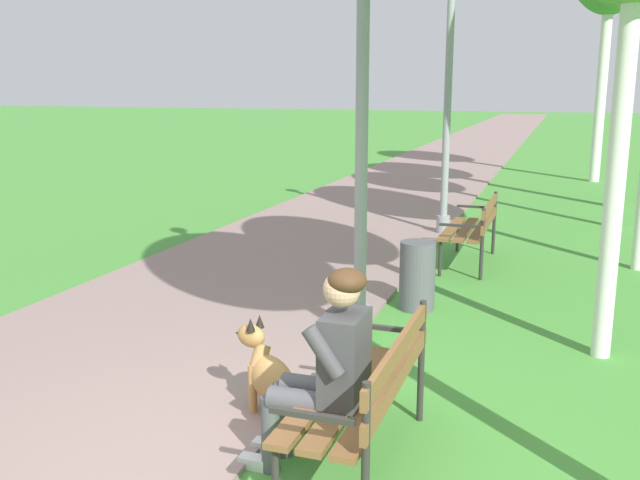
{
  "coord_description": "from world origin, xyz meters",
  "views": [
    {
      "loc": [
        1.54,
        -3.15,
        2.23
      ],
      "look_at": [
        -0.46,
        2.58,
        0.9
      ],
      "focal_mm": 39.69,
      "sensor_mm": 36.0,
      "label": 1
    }
  ],
  "objects_px": {
    "person_seated_on_near_bench": "(326,363)",
    "litter_bin": "(417,276)",
    "park_bench_near": "(368,386)",
    "dog_shepherd": "(278,385)",
    "park_bench_mid": "(474,225)",
    "lamp_post_mid": "(448,88)",
    "lamp_post_near": "(362,79)"
  },
  "relations": [
    {
      "from": "dog_shepherd",
      "to": "litter_bin",
      "type": "relative_size",
      "value": 1.16
    },
    {
      "from": "park_bench_mid",
      "to": "litter_bin",
      "type": "xyz_separation_m",
      "value": [
        -0.3,
        -2.03,
        -0.16
      ]
    },
    {
      "from": "park_bench_near",
      "to": "lamp_post_near",
      "type": "distance_m",
      "value": 2.82
    },
    {
      "from": "person_seated_on_near_bench",
      "to": "park_bench_near",
      "type": "bearing_deg",
      "value": 34.33
    },
    {
      "from": "dog_shepherd",
      "to": "lamp_post_mid",
      "type": "height_order",
      "value": "lamp_post_mid"
    },
    {
      "from": "park_bench_near",
      "to": "dog_shepherd",
      "type": "relative_size",
      "value": 1.85
    },
    {
      "from": "person_seated_on_near_bench",
      "to": "litter_bin",
      "type": "height_order",
      "value": "person_seated_on_near_bench"
    },
    {
      "from": "lamp_post_near",
      "to": "litter_bin",
      "type": "xyz_separation_m",
      "value": [
        0.31,
        1.01,
        -1.93
      ]
    },
    {
      "from": "dog_shepherd",
      "to": "park_bench_near",
      "type": "bearing_deg",
      "value": -26.27
    },
    {
      "from": "park_bench_near",
      "to": "dog_shepherd",
      "type": "bearing_deg",
      "value": 153.73
    },
    {
      "from": "lamp_post_near",
      "to": "litter_bin",
      "type": "height_order",
      "value": "lamp_post_near"
    },
    {
      "from": "lamp_post_mid",
      "to": "litter_bin",
      "type": "relative_size",
      "value": 6.05
    },
    {
      "from": "person_seated_on_near_bench",
      "to": "lamp_post_near",
      "type": "distance_m",
      "value": 2.78
    },
    {
      "from": "park_bench_mid",
      "to": "litter_bin",
      "type": "height_order",
      "value": "park_bench_mid"
    },
    {
      "from": "dog_shepherd",
      "to": "park_bench_mid",
      "type": "bearing_deg",
      "value": 81.82
    },
    {
      "from": "person_seated_on_near_bench",
      "to": "litter_bin",
      "type": "bearing_deg",
      "value": 92.32
    },
    {
      "from": "park_bench_near",
      "to": "litter_bin",
      "type": "height_order",
      "value": "park_bench_near"
    },
    {
      "from": "person_seated_on_near_bench",
      "to": "lamp_post_near",
      "type": "height_order",
      "value": "lamp_post_near"
    },
    {
      "from": "park_bench_mid",
      "to": "lamp_post_mid",
      "type": "xyz_separation_m",
      "value": [
        -0.67,
        1.7,
        1.68
      ]
    },
    {
      "from": "park_bench_mid",
      "to": "lamp_post_mid",
      "type": "height_order",
      "value": "lamp_post_mid"
    },
    {
      "from": "park_bench_near",
      "to": "dog_shepherd",
      "type": "xyz_separation_m",
      "value": [
        -0.72,
        0.36,
        -0.25
      ]
    },
    {
      "from": "park_bench_near",
      "to": "lamp_post_near",
      "type": "height_order",
      "value": "lamp_post_near"
    },
    {
      "from": "park_bench_mid",
      "to": "litter_bin",
      "type": "bearing_deg",
      "value": -98.49
    },
    {
      "from": "person_seated_on_near_bench",
      "to": "lamp_post_mid",
      "type": "relative_size",
      "value": 0.3
    },
    {
      "from": "park_bench_near",
      "to": "person_seated_on_near_bench",
      "type": "xyz_separation_m",
      "value": [
        -0.21,
        -0.14,
        0.17
      ]
    },
    {
      "from": "park_bench_mid",
      "to": "lamp_post_mid",
      "type": "relative_size",
      "value": 0.35
    },
    {
      "from": "person_seated_on_near_bench",
      "to": "dog_shepherd",
      "type": "height_order",
      "value": "person_seated_on_near_bench"
    },
    {
      "from": "park_bench_near",
      "to": "lamp_post_mid",
      "type": "bearing_deg",
      "value": 95.87
    },
    {
      "from": "park_bench_near",
      "to": "litter_bin",
      "type": "distance_m",
      "value": 3.12
    },
    {
      "from": "park_bench_near",
      "to": "lamp_post_near",
      "type": "bearing_deg",
      "value": 107.32
    },
    {
      "from": "dog_shepherd",
      "to": "litter_bin",
      "type": "distance_m",
      "value": 2.77
    },
    {
      "from": "park_bench_mid",
      "to": "lamp_post_near",
      "type": "relative_size",
      "value": 0.34
    }
  ]
}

